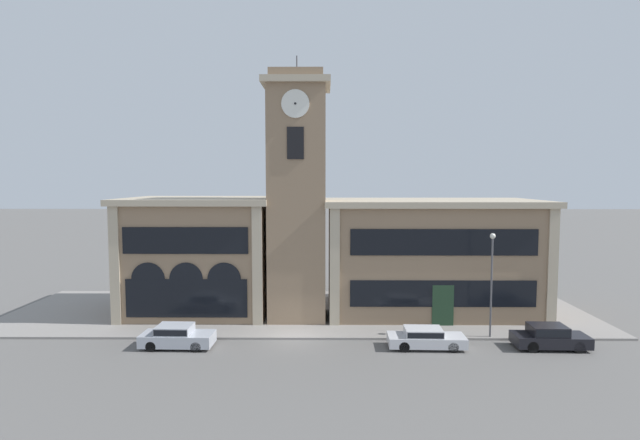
# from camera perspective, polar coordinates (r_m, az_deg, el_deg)

# --- Properties ---
(ground_plane) EXTENTS (300.00, 300.00, 0.00)m
(ground_plane) POSITION_cam_1_polar(r_m,az_deg,el_deg) (33.32, -3.03, -13.53)
(ground_plane) COLOR #605E5B
(sidewalk_kerb) EXTENTS (44.54, 13.57, 0.15)m
(sidewalk_kerb) POSITION_cam_1_polar(r_m,az_deg,el_deg) (39.79, -2.42, -10.41)
(sidewalk_kerb) COLOR gray
(sidewalk_kerb) RESTS_ON ground_plane
(clock_tower) EXTENTS (4.83, 4.83, 19.28)m
(clock_tower) POSITION_cam_1_polar(r_m,az_deg,el_deg) (36.66, -2.61, 2.59)
(clock_tower) COLOR #897056
(clock_tower) RESTS_ON ground_plane
(town_hall_left_wing) EXTENTS (11.43, 9.36, 8.99)m
(town_hall_left_wing) POSITION_cam_1_polar(r_m,az_deg,el_deg) (40.44, -13.44, -3.85)
(town_hall_left_wing) COLOR #897056
(town_hall_left_wing) RESTS_ON ground_plane
(town_hall_right_wing) EXTENTS (16.60, 9.36, 8.84)m
(town_hall_right_wing) POSITION_cam_1_polar(r_m,az_deg,el_deg) (40.15, 12.50, -4.00)
(town_hall_right_wing) COLOR #897056
(town_hall_right_wing) RESTS_ON ground_plane
(parked_car_near) EXTENTS (4.46, 1.98, 1.40)m
(parked_car_near) POSITION_cam_1_polar(r_m,az_deg,el_deg) (32.92, -16.06, -12.60)
(parked_car_near) COLOR #B2B7C1
(parked_car_near) RESTS_ON ground_plane
(parked_car_mid) EXTENTS (4.76, 1.92, 1.25)m
(parked_car_mid) POSITION_cam_1_polar(r_m,az_deg,el_deg) (32.26, 11.94, -13.00)
(parked_car_mid) COLOR silver
(parked_car_mid) RESTS_ON ground_plane
(parked_car_far) EXTENTS (4.50, 1.95, 1.46)m
(parked_car_far) POSITION_cam_1_polar(r_m,az_deg,el_deg) (34.53, 24.73, -11.98)
(parked_car_far) COLOR black
(parked_car_far) RESTS_ON ground_plane
(street_lamp) EXTENTS (0.36, 0.36, 6.80)m
(street_lamp) POSITION_cam_1_polar(r_m,az_deg,el_deg) (34.24, 19.03, -5.51)
(street_lamp) COLOR #4C4C51
(street_lamp) RESTS_ON sidewalk_kerb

